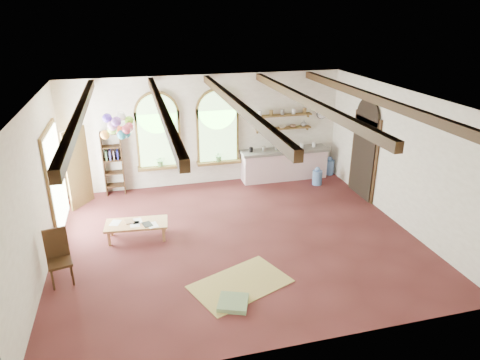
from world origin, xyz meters
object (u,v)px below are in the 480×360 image
object	(u,v)px
side_chair	(61,268)
kitchen_counter	(284,164)
balloon_cluster	(118,126)
coffee_table	(137,225)

from	to	relation	value
side_chair	kitchen_counter	bearing A→B (deg)	33.95
side_chair	balloon_cluster	distance (m)	3.51
kitchen_counter	side_chair	size ratio (longest dim) A/B	2.47
kitchen_counter	side_chair	world-z (taller)	side_chair
kitchen_counter	coffee_table	bearing A→B (deg)	-149.49
coffee_table	kitchen_counter	bearing A→B (deg)	30.51
kitchen_counter	balloon_cluster	xyz separation A→B (m)	(-4.70, -1.42, 1.86)
coffee_table	side_chair	bearing A→B (deg)	-136.98
side_chair	coffee_table	bearing A→B (deg)	43.02
kitchen_counter	side_chair	bearing A→B (deg)	-146.05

